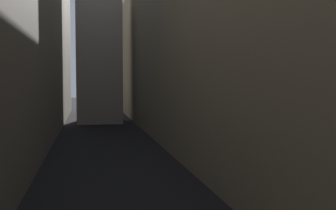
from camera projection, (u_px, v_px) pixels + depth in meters
The scene contains 2 objects.
ground_plane at pixel (108, 153), 37.34m from camera, with size 264.00×264.00×0.00m, color black.
building_block_right at pixel (235, 35), 41.18m from camera, with size 15.16×108.00×22.71m, color gray.
Camera 1 is at (-1.81, 10.62, 6.64)m, focal length 43.08 mm.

